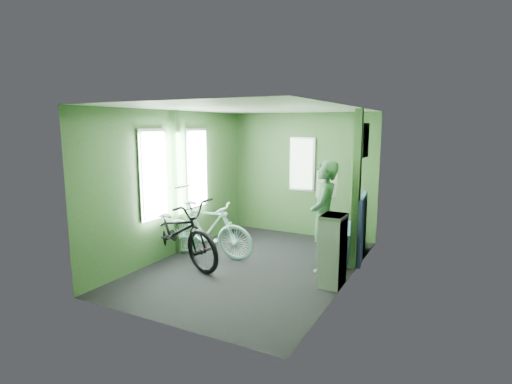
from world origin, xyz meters
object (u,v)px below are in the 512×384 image
bicycle_black (177,263)px  bicycle_mint (207,258)px  waste_box (333,251)px  bench_seat (348,239)px  passenger (324,216)px

bicycle_black → bicycle_mint: 0.49m
waste_box → bench_seat: bearing=95.3°
bicycle_black → passenger: 2.32m
waste_box → passenger: bearing=120.1°
bicycle_black → bench_seat: bearing=-39.4°
bicycle_black → passenger: bearing=-52.6°
bicycle_black → bench_seat: (2.23, 1.47, 0.30)m
bench_seat → bicycle_mint: bearing=-159.1°
bicycle_black → bicycle_mint: bearing=-17.7°
bicycle_mint → bench_seat: bearing=-66.8°
bicycle_mint → passenger: (1.77, 0.35, 0.80)m
bicycle_mint → waste_box: (2.06, -0.15, 0.47)m
passenger → bicycle_mint: bearing=-91.4°
bicycle_black → bicycle_mint: bicycle_black is taller
bicycle_mint → bicycle_black: bearing=139.6°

